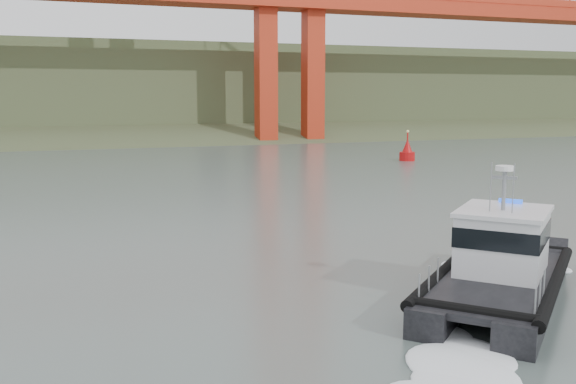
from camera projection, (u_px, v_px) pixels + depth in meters
name	position (u px, v px, depth m)	size (l,w,h in m)	color
ground	(405.00, 276.00, 26.95)	(400.00, 400.00, 0.00)	#4A5853
headlands	(120.00, 97.00, 142.68)	(500.00, 105.36, 27.12)	#344628
patrol_boat	(500.00, 266.00, 23.70)	(10.49, 10.10, 5.19)	black
nav_buoy	(407.00, 152.00, 74.47)	(1.80, 1.80, 3.76)	#B60C0D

